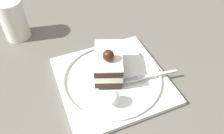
{
  "coord_description": "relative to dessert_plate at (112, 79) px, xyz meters",
  "views": [
    {
      "loc": [
        -0.34,
        0.04,
        0.39
      ],
      "look_at": [
        -0.01,
        -0.02,
        0.05
      ],
      "focal_mm": 35.68,
      "sensor_mm": 36.0,
      "label": 1
    }
  ],
  "objects": [
    {
      "name": "ground_plane",
      "position": [
        0.01,
        0.02,
        -0.01
      ],
      "size": [
        2.4,
        2.4,
        0.0
      ],
      "primitive_type": "plane",
      "color": "#5A5850"
    },
    {
      "name": "dessert_plate",
      "position": [
        0.0,
        0.0,
        0.0
      ],
      "size": [
        0.29,
        0.29,
        0.02
      ],
      "color": "white",
      "rests_on": "ground_plane"
    },
    {
      "name": "cake_slice",
      "position": [
        0.02,
        0.01,
        0.04
      ],
      "size": [
        0.11,
        0.08,
        0.08
      ],
      "color": "black",
      "rests_on": "dessert_plate"
    },
    {
      "name": "whipped_cream_dollop",
      "position": [
        -0.07,
        0.01,
        0.02
      ],
      "size": [
        0.03,
        0.03,
        0.03
      ],
      "primitive_type": "ellipsoid",
      "color": "white",
      "rests_on": "dessert_plate"
    },
    {
      "name": "fork",
      "position": [
        -0.02,
        -0.08,
        0.01
      ],
      "size": [
        0.02,
        0.13,
        0.0
      ],
      "color": "silver",
      "rests_on": "dessert_plate"
    },
    {
      "name": "drink_glass_near",
      "position": [
        0.22,
        0.23,
        0.04
      ],
      "size": [
        0.07,
        0.07,
        0.11
      ],
      "color": "white",
      "rests_on": "ground_plane"
    }
  ]
}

